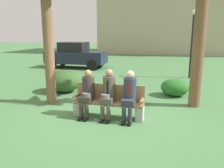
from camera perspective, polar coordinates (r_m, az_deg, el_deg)
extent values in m
plane|color=#477746|center=(6.65, -0.75, -7.47)|extent=(80.00, 80.00, 0.00)
cube|color=#99754C|center=(6.31, -0.93, -4.64)|extent=(1.95, 0.44, 0.07)
cube|color=#99754C|center=(6.41, -0.48, -1.93)|extent=(1.95, 0.06, 0.45)
cube|color=#99754C|center=(6.57, -8.81, -2.84)|extent=(0.08, 0.44, 0.06)
cube|color=#99754C|center=(6.09, 7.59, -4.06)|extent=(0.08, 0.44, 0.06)
cube|color=#B4B4B4|center=(6.65, -8.23, -5.86)|extent=(0.20, 0.37, 0.38)
cube|color=#B4B4B4|center=(6.21, 6.94, -7.20)|extent=(0.20, 0.37, 0.38)
cube|color=#38332D|center=(6.30, -6.46, -3.66)|extent=(0.32, 0.38, 0.16)
cylinder|color=#38332D|center=(6.25, -7.71, -6.75)|extent=(0.11, 0.11, 0.45)
cylinder|color=#38332D|center=(6.19, -6.33, -6.90)|extent=(0.11, 0.11, 0.45)
cube|color=black|center=(6.27, -7.87, -8.57)|extent=(0.09, 0.22, 0.07)
cube|color=black|center=(6.21, -6.49, -8.73)|extent=(0.09, 0.22, 0.07)
cylinder|color=#38332D|center=(6.39, -5.92, -0.52)|extent=(0.34, 0.34, 0.52)
cube|color=#4C1951|center=(6.23, -6.45, -0.68)|extent=(0.05, 0.01, 0.33)
sphere|color=#9E7556|center=(6.32, -5.99, 2.61)|extent=(0.21, 0.21, 0.21)
cylinder|color=slate|center=(6.23, -6.32, -2.62)|extent=(0.24, 0.24, 0.09)
cube|color=#4C473D|center=(6.11, -1.17, -4.09)|extent=(0.32, 0.38, 0.16)
cylinder|color=#4C473D|center=(6.06, -2.38, -7.30)|extent=(0.11, 0.11, 0.45)
cylinder|color=#4C473D|center=(6.01, -0.91, -7.44)|extent=(0.11, 0.11, 0.45)
cube|color=black|center=(6.07, -2.54, -9.17)|extent=(0.09, 0.22, 0.07)
cube|color=black|center=(6.03, -1.06, -9.32)|extent=(0.09, 0.22, 0.07)
cylinder|color=#4C473D|center=(6.20, -0.70, -0.67)|extent=(0.34, 0.34, 0.56)
cube|color=black|center=(6.04, -1.12, -0.84)|extent=(0.05, 0.01, 0.36)
sphere|color=#9E7556|center=(6.12, -0.71, 2.75)|extent=(0.21, 0.21, 0.21)
cylinder|color=slate|center=(6.07, -1.52, -2.99)|extent=(0.24, 0.24, 0.09)
cube|color=#2D3342|center=(5.98, 4.13, -4.48)|extent=(0.32, 0.38, 0.16)
cylinder|color=#2D3342|center=(5.92, 2.97, -7.78)|extent=(0.11, 0.11, 0.45)
cylinder|color=#2D3342|center=(5.89, 4.51, -7.91)|extent=(0.11, 0.11, 0.45)
cube|color=black|center=(5.94, 2.83, -9.69)|extent=(0.09, 0.22, 0.07)
cube|color=black|center=(5.91, 4.37, -9.83)|extent=(0.09, 0.22, 0.07)
cylinder|color=#2D3342|center=(6.08, 4.51, -1.04)|extent=(0.34, 0.34, 0.55)
cube|color=maroon|center=(5.92, 4.23, -1.22)|extent=(0.05, 0.01, 0.35)
sphere|color=beige|center=(6.00, 4.57, 2.39)|extent=(0.21, 0.21, 0.21)
cylinder|color=brown|center=(7.61, -15.48, 8.36)|extent=(0.32, 0.32, 3.55)
cylinder|color=brown|center=(7.45, 20.99, 11.43)|extent=(0.36, 0.36, 4.47)
ellipsoid|color=#315525|center=(9.17, -11.96, 0.77)|extent=(1.39, 1.27, 0.87)
ellipsoid|color=#36552B|center=(7.53, 4.50, -2.72)|extent=(0.95, 0.87, 0.59)
ellipsoid|color=#276826|center=(8.73, 15.40, -0.81)|extent=(1.02, 0.93, 0.64)
cube|color=#1E2338|center=(15.26, -8.95, 6.62)|extent=(3.90, 1.57, 0.76)
cube|color=black|center=(15.26, -9.56, 9.17)|extent=(1.70, 1.37, 0.60)
cylinder|color=black|center=(15.54, -3.11, 5.46)|extent=(0.64, 0.14, 0.64)
cylinder|color=black|center=(14.08, -5.07, 4.66)|extent=(0.64, 0.14, 0.64)
cylinder|color=black|center=(16.58, -12.16, 5.66)|extent=(0.64, 0.14, 0.64)
cylinder|color=black|center=(15.22, -14.81, 4.90)|extent=(0.64, 0.14, 0.64)
cylinder|color=black|center=(12.29, 19.21, 8.66)|extent=(0.10, 0.10, 3.13)
sphere|color=white|center=(12.30, 19.80, 16.49)|extent=(0.24, 0.24, 0.24)
cube|color=#B7A990|center=(27.68, 14.85, 17.71)|extent=(15.36, 7.39, 9.72)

